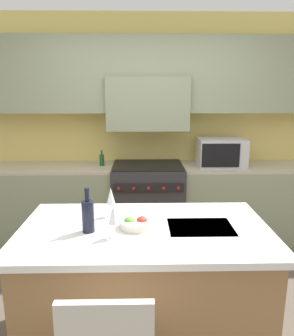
{
  "coord_description": "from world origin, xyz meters",
  "views": [
    {
      "loc": [
        -0.09,
        -2.17,
        1.81
      ],
      "look_at": [
        -0.03,
        0.61,
        1.14
      ],
      "focal_mm": 35.0,
      "sensor_mm": 36.0,
      "label": 1
    }
  ],
  "objects_px": {
    "range_stove": "(148,203)",
    "wine_bottle": "(88,215)",
    "wine_glass_near": "(114,215)",
    "wine_glass_far": "(111,197)",
    "microwave": "(221,152)",
    "oil_bottle_on_counter": "(102,160)",
    "fruit_bowl": "(136,223)"
  },
  "relations": [
    {
      "from": "range_stove",
      "to": "wine_bottle",
      "type": "bearing_deg",
      "value": -103.97
    },
    {
      "from": "range_stove",
      "to": "wine_glass_near",
      "type": "bearing_deg",
      "value": -98.01
    },
    {
      "from": "wine_glass_far",
      "to": "range_stove",
      "type": "bearing_deg",
      "value": 78.24
    },
    {
      "from": "microwave",
      "to": "wine_glass_near",
      "type": "xyz_separation_m",
      "value": [
        -1.12,
        -1.86,
        -0.05
      ]
    },
    {
      "from": "range_stove",
      "to": "microwave",
      "type": "distance_m",
      "value": 1.06
    },
    {
      "from": "microwave",
      "to": "wine_glass_far",
      "type": "height_order",
      "value": "microwave"
    },
    {
      "from": "wine_glass_far",
      "to": "oil_bottle_on_counter",
      "type": "height_order",
      "value": "oil_bottle_on_counter"
    },
    {
      "from": "range_stove",
      "to": "wine_glass_near",
      "type": "height_order",
      "value": "wine_glass_near"
    },
    {
      "from": "microwave",
      "to": "wine_bottle",
      "type": "bearing_deg",
      "value": -126.34
    },
    {
      "from": "range_stove",
      "to": "microwave",
      "type": "relative_size",
      "value": 1.73
    },
    {
      "from": "range_stove",
      "to": "fruit_bowl",
      "type": "height_order",
      "value": "fruit_bowl"
    },
    {
      "from": "wine_glass_far",
      "to": "fruit_bowl",
      "type": "distance_m",
      "value": 0.31
    },
    {
      "from": "range_stove",
      "to": "fruit_bowl",
      "type": "xyz_separation_m",
      "value": [
        -0.12,
        -1.69,
        0.45
      ]
    },
    {
      "from": "wine_bottle",
      "to": "wine_glass_far",
      "type": "height_order",
      "value": "wine_bottle"
    },
    {
      "from": "wine_bottle",
      "to": "wine_glass_near",
      "type": "distance_m",
      "value": 0.2
    },
    {
      "from": "range_stove",
      "to": "wine_glass_near",
      "type": "xyz_separation_m",
      "value": [
        -0.26,
        -1.84,
        0.57
      ]
    },
    {
      "from": "wine_bottle",
      "to": "oil_bottle_on_counter",
      "type": "xyz_separation_m",
      "value": [
        -0.11,
        1.8,
        -0.01
      ]
    },
    {
      "from": "microwave",
      "to": "fruit_bowl",
      "type": "relative_size",
      "value": 2.48
    },
    {
      "from": "oil_bottle_on_counter",
      "to": "wine_bottle",
      "type": "bearing_deg",
      "value": -86.43
    },
    {
      "from": "microwave",
      "to": "wine_bottle",
      "type": "height_order",
      "value": "microwave"
    },
    {
      "from": "microwave",
      "to": "wine_glass_far",
      "type": "xyz_separation_m",
      "value": [
        -1.17,
        -1.5,
        -0.05
      ]
    },
    {
      "from": "oil_bottle_on_counter",
      "to": "wine_glass_near",
      "type": "bearing_deg",
      "value": -81.38
    },
    {
      "from": "wine_bottle",
      "to": "wine_glass_far",
      "type": "distance_m",
      "value": 0.3
    },
    {
      "from": "fruit_bowl",
      "to": "oil_bottle_on_counter",
      "type": "relative_size",
      "value": 1.18
    },
    {
      "from": "fruit_bowl",
      "to": "oil_bottle_on_counter",
      "type": "distance_m",
      "value": 1.8
    },
    {
      "from": "wine_bottle",
      "to": "microwave",
      "type": "bearing_deg",
      "value": 53.66
    },
    {
      "from": "microwave",
      "to": "wine_bottle",
      "type": "relative_size",
      "value": 1.82
    },
    {
      "from": "microwave",
      "to": "wine_glass_far",
      "type": "relative_size",
      "value": 2.49
    },
    {
      "from": "wine_glass_far",
      "to": "oil_bottle_on_counter",
      "type": "distance_m",
      "value": 1.55
    },
    {
      "from": "wine_glass_far",
      "to": "fruit_bowl",
      "type": "xyz_separation_m",
      "value": [
        0.18,
        -0.21,
        -0.12
      ]
    },
    {
      "from": "wine_bottle",
      "to": "range_stove",
      "type": "bearing_deg",
      "value": 76.03
    },
    {
      "from": "range_stove",
      "to": "wine_glass_far",
      "type": "distance_m",
      "value": 1.61
    }
  ]
}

